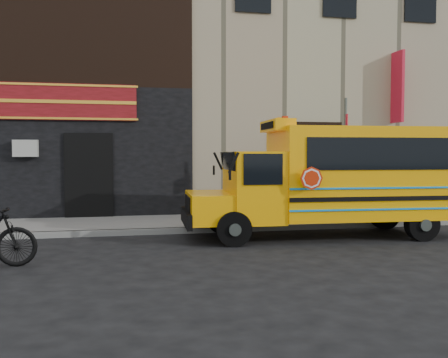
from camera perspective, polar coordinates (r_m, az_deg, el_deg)
name	(u,v)px	position (r m, az deg, el deg)	size (l,w,h in m)	color
ground	(228,251)	(10.82, 0.45, -8.28)	(120.00, 120.00, 0.00)	black
curb	(207,230)	(13.32, -1.91, -5.81)	(40.00, 0.20, 0.15)	gray
sidewalk	(199,222)	(14.79, -2.89, -4.93)	(40.00, 3.00, 0.15)	slate
building	(174,56)	(21.32, -5.73, 13.84)	(20.00, 10.70, 12.00)	tan
school_bus	(338,177)	(12.91, 12.85, 0.23)	(6.99, 2.51, 2.92)	black
sign_pole	(345,157)	(14.40, 13.69, 2.42)	(0.10, 0.32, 3.65)	#444C47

